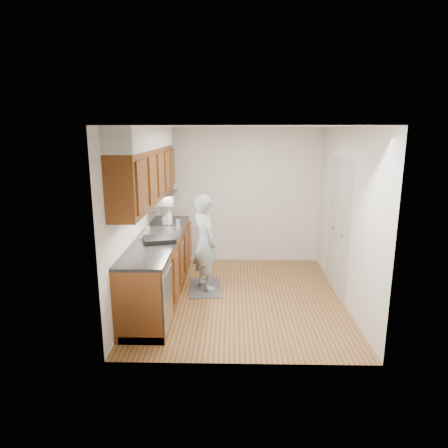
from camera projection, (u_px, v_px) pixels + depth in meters
name	position (u px, v px, depth m)	size (l,w,h in m)	color
floor	(240.00, 297.00, 6.00)	(3.50, 3.50, 0.00)	olive
ceiling	(242.00, 126.00, 5.42)	(3.50, 3.50, 0.00)	white
wall_left	(137.00, 215.00, 5.74)	(0.02, 3.50, 2.50)	silver
wall_right	(346.00, 216.00, 5.68)	(0.02, 3.50, 2.50)	silver
wall_back	(239.00, 196.00, 7.41)	(3.00, 0.02, 2.50)	silver
counter	(159.00, 266.00, 5.91)	(0.64, 2.80, 1.30)	brown
upper_cabinets	(147.00, 166.00, 5.62)	(0.47, 2.80, 1.21)	brown
closet_door	(339.00, 227.00, 6.02)	(0.02, 1.22, 2.05)	white
floor_mat	(206.00, 288.00, 6.33)	(0.49, 0.83, 0.02)	slate
person	(205.00, 236.00, 6.13)	(0.60, 0.40, 1.69)	#9BB2BD
soap_bottle_a	(169.00, 216.00, 6.47)	(0.11, 0.11, 0.29)	silver
soap_bottle_b	(166.00, 219.00, 6.52)	(0.09, 0.09, 0.19)	silver
steel_can	(178.00, 223.00, 6.34)	(0.07, 0.07, 0.13)	#A5A5AA
dish_rack	(159.00, 240.00, 5.51)	(0.43, 0.36, 0.07)	black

